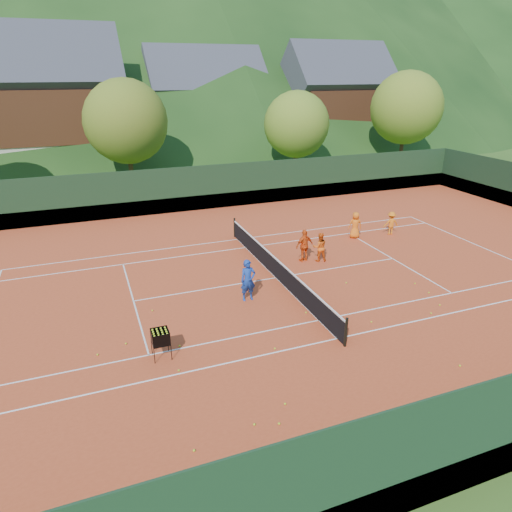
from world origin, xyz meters
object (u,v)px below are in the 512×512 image
object	(u,v)px
coach	(248,280)
student_c	(355,225)
student_a	(320,247)
chalet_mid	(205,108)
ball_hopper	(160,338)
chalet_left	(46,108)
tennis_net	(276,268)
student_b	(304,246)
student_d	(391,223)
chalet_right	(334,105)

from	to	relation	value
coach	student_c	world-z (taller)	coach
student_a	chalet_mid	world-z (taller)	chalet_mid
ball_hopper	chalet_left	size ratio (longest dim) A/B	0.07
tennis_net	chalet_left	world-z (taller)	chalet_left
student_b	student_d	bearing A→B (deg)	-172.62
chalet_mid	chalet_right	distance (m)	14.56
chalet_mid	student_a	bearing A→B (deg)	-95.55
chalet_left	student_d	bearing A→B (deg)	-55.39
chalet_mid	chalet_right	bearing A→B (deg)	-15.95
student_d	chalet_mid	xyz separation A→B (m)	(-2.53, 30.86, 4.30)
chalet_left	chalet_right	xyz separation A→B (m)	(30.00, 0.00, -0.39)
student_d	chalet_mid	world-z (taller)	chalet_mid
student_c	ball_hopper	bearing A→B (deg)	49.33
coach	chalet_right	world-z (taller)	chalet_right
student_b	chalet_left	size ratio (longest dim) A/B	0.12
chalet_mid	chalet_left	bearing A→B (deg)	-165.96
coach	student_b	world-z (taller)	coach
ball_hopper	chalet_mid	xyz separation A→B (m)	(12.00, 38.38, 4.22)
student_d	tennis_net	bearing A→B (deg)	31.30
coach	chalet_left	xyz separation A→B (m)	(-8.07, 31.55, 4.75)
student_d	chalet_mid	distance (m)	31.26
student_b	ball_hopper	distance (m)	9.90
student_a	chalet_right	distance (m)	33.93
student_a	ball_hopper	xyz separation A→B (m)	(-8.81, -5.47, 0.01)
chalet_mid	chalet_right	world-z (taller)	chalet_right
tennis_net	chalet_mid	world-z (taller)	chalet_mid
tennis_net	ball_hopper	xyz separation A→B (m)	(-6.00, -4.38, 0.25)
ball_hopper	chalet_right	world-z (taller)	chalet_right
student_a	tennis_net	bearing A→B (deg)	34.24
student_a	student_c	xyz separation A→B (m)	(3.48, 2.28, 0.02)
ball_hopper	student_b	bearing A→B (deg)	35.25
tennis_net	chalet_right	xyz separation A→B (m)	(20.00, 30.00, 4.74)
student_a	chalet_left	xyz separation A→B (m)	(-12.80, 28.90, 4.89)
student_a	chalet_right	xyz separation A→B (m)	(17.20, 28.90, 4.50)
tennis_net	chalet_mid	size ratio (longest dim) A/B	0.95
student_b	tennis_net	world-z (taller)	student_b
ball_hopper	chalet_mid	size ratio (longest dim) A/B	0.08
student_a	chalet_left	world-z (taller)	chalet_left
student_c	chalet_right	distance (m)	30.29
student_b	ball_hopper	world-z (taller)	student_b
student_b	chalet_left	bearing A→B (deg)	-75.44
tennis_net	student_d	bearing A→B (deg)	20.24
student_c	student_d	distance (m)	2.26
chalet_right	chalet_mid	bearing A→B (deg)	164.05
ball_hopper	student_d	bearing A→B (deg)	27.37
student_d	coach	bearing A→B (deg)	35.23
student_b	student_c	xyz separation A→B (m)	(4.20, 2.04, -0.06)
chalet_left	chalet_mid	world-z (taller)	chalet_left
coach	student_a	distance (m)	5.43
student_c	student_b	bearing A→B (deg)	42.97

